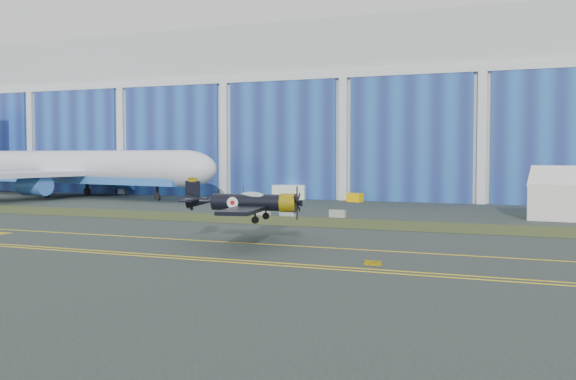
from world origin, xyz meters
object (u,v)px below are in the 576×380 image
at_px(jetliner, 78,131).
at_px(shipping_container, 289,192).
at_px(tug, 355,198).
at_px(warbird, 247,202).

distance_m(jetliner, shipping_container, 39.35).
bearing_deg(shipping_container, tug, -17.95).
xyz_separation_m(jetliner, tug, (48.97, 6.72, -10.97)).
height_order(warbird, tug, warbird).
relative_size(shipping_container, tug, 2.33).
bearing_deg(jetliner, warbird, -30.26).
relative_size(warbird, tug, 6.65).
bearing_deg(jetliner, tug, 16.58).
relative_size(jetliner, shipping_container, 13.58).
height_order(warbird, jetliner, jetliner).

